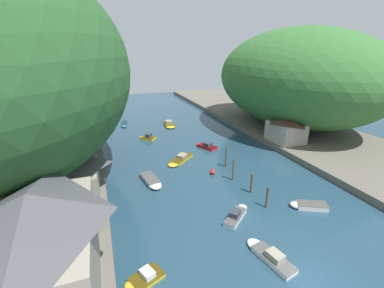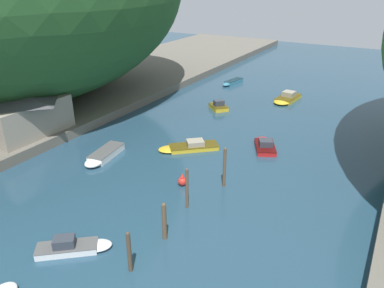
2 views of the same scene
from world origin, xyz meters
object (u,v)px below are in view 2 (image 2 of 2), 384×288
Objects in this scene: boat_small_dinghy at (218,106)px; boat_mid_channel at (232,82)px; boathouse_shed at (15,109)px; channel_buoy_near at (182,181)px; boat_far_right_bank at (287,98)px; boat_open_rowboat at (265,145)px; person_on_quay at (40,125)px; boat_moored_right at (188,147)px; boat_white_cruiser at (103,156)px; boat_cabin_cruiser at (74,247)px.

boat_mid_channel is at bearing 57.89° from boat_small_dinghy.
boathouse_shed reaches higher than channel_buoy_near.
boat_open_rowboat is at bearing 105.38° from boat_far_right_bank.
boat_open_rowboat is at bearing 72.25° from channel_buoy_near.
boat_far_right_bank is at bearing 53.09° from boathouse_shed.
boat_moored_right is at bearing -71.95° from person_on_quay.
boat_small_dinghy is (3.34, -11.73, 0.08)m from boat_mid_channel.
boat_white_cruiser is (10.57, 0.90, -3.12)m from boathouse_shed.
boat_white_cruiser is 1.48× the size of boat_small_dinghy.
boat_mid_channel is at bearing -26.89° from boat_moored_right.
boat_cabin_cruiser is (7.77, -40.85, 0.03)m from boat_mid_channel.
boat_moored_right is at bearing 85.41° from boat_far_right_bank.
boat_white_cruiser is at bearing 4.89° from boathouse_shed.
boat_far_right_bank is at bearing -119.52° from boat_white_cruiser.
channel_buoy_near is (9.01, -0.41, 0.11)m from boat_white_cruiser.
boat_far_right_bank is 26.47m from channel_buoy_near.
boathouse_shed reaches higher than boat_moored_right.
boat_far_right_bank reaches higher than boat_mid_channel.
boathouse_shed reaches higher than boat_far_right_bank.
boat_small_dinghy is (-3.01, 12.64, 0.10)m from boat_moored_right.
boat_white_cruiser is (-9.68, -26.06, -0.04)m from boat_far_right_bank.
boat_far_right_bank is at bearing 72.83° from boat_open_rowboat.
boat_white_cruiser reaches higher than boat_mid_channel.
boat_small_dinghy is 19.83m from channel_buoy_near.
boat_cabin_cruiser is 2.60× the size of person_on_quay.
channel_buoy_near reaches higher than boat_white_cruiser.
boat_cabin_cruiser is 18.36m from person_on_quay.
boat_small_dinghy is at bearing 149.42° from boat_cabin_cruiser.
boat_small_dinghy is 2.13× the size of person_on_quay.
boat_far_right_bank is at bearing 166.64° from boat_mid_channel.
boat_cabin_cruiser is at bearing -28.62° from boathouse_shed.
person_on_quay is (-7.79, -0.37, 1.68)m from boat_white_cruiser.
boat_small_dinghy is at bearing 54.25° from boat_far_right_bank.
boat_far_right_bank is at bearing 88.56° from channel_buoy_near.
boat_moored_right is at bearing 22.19° from boathouse_shed.
boat_moored_right is at bearing -173.65° from boat_open_rowboat.
boat_open_rowboat reaches higher than boat_moored_right.
boat_mid_channel is 0.93× the size of boat_white_cruiser.
boat_moored_right is 7.67m from boat_open_rowboat.
person_on_quay is (-13.69, -6.18, 1.72)m from boat_moored_right.
boat_cabin_cruiser is (17.89, -9.76, -3.11)m from boathouse_shed.
boat_far_right_bank reaches higher than boat_white_cruiser.
boat_white_cruiser is at bearing -146.91° from boat_small_dinghy.
boat_small_dinghy is at bearing 107.99° from channel_buoy_near.
boat_cabin_cruiser is 12.94m from boat_white_cruiser.
boat_moored_right is (6.35, -24.37, -0.01)m from boat_mid_channel.
boathouse_shed is at bearing 70.70° from boat_moored_right.
channel_buoy_near reaches higher than boat_open_rowboat.
boat_small_dinghy is 3.24× the size of channel_buoy_near.
boat_cabin_cruiser is 21.25m from boat_open_rowboat.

